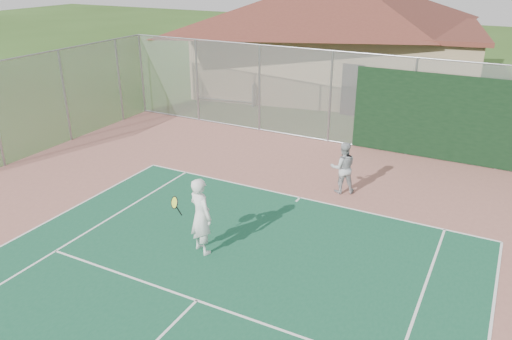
# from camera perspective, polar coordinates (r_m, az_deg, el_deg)

# --- Properties ---
(back_fence) EXTENTS (20.08, 0.11, 3.53)m
(back_fence) POSITION_cam_1_polar(r_m,az_deg,el_deg) (18.43, 17.62, 6.47)
(back_fence) COLOR gray
(back_fence) RESTS_ON ground
(side_fence_left) EXTENTS (0.08, 9.00, 3.50)m
(side_fence_left) POSITION_cam_1_polar(r_m,az_deg,el_deg) (20.47, -20.99, 7.85)
(side_fence_left) COLOR gray
(side_fence_left) RESTS_ON ground
(clubhouse) EXTENTS (16.03, 12.06, 6.31)m
(clubhouse) POSITION_cam_1_polar(r_m,az_deg,el_deg) (27.41, 9.59, 15.61)
(clubhouse) COLOR tan
(clubhouse) RESTS_ON ground
(bleachers) EXTENTS (3.15, 2.10, 1.10)m
(bleachers) POSITION_cam_1_polar(r_m,az_deg,el_deg) (25.49, -2.63, 9.36)
(bleachers) COLOR #A13725
(bleachers) RESTS_ON ground
(player_white_front) EXTENTS (1.12, 0.82, 1.92)m
(player_white_front) POSITION_cam_1_polar(r_m,az_deg,el_deg) (11.88, -6.36, -5.30)
(player_white_front) COLOR silver
(player_white_front) RESTS_ON ground
(player_grey_back) EXTENTS (0.96, 0.90, 1.59)m
(player_grey_back) POSITION_cam_1_polar(r_m,az_deg,el_deg) (15.14, 9.90, 0.20)
(player_grey_back) COLOR #A5A8AA
(player_grey_back) RESTS_ON ground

